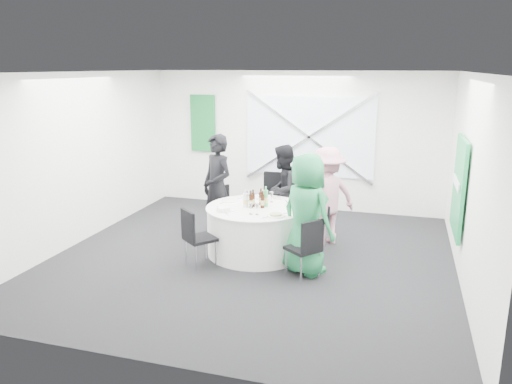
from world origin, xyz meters
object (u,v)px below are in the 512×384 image
(person_man_back_left, at_px, (217,187))
(person_woman_green, at_px, (306,214))
(chair_back_left, at_px, (223,207))
(chair_front_left, at_px, (195,234))
(banquet_table, at_px, (256,230))
(chair_back, at_px, (274,196))
(chair_back_right, at_px, (317,215))
(green_water_bottle, at_px, (266,199))
(clear_water_bottle, at_px, (246,200))
(person_woman_pink, at_px, (327,196))
(chair_front_right, at_px, (307,245))
(person_man_back, at_px, (282,190))

(person_man_back_left, bearing_deg, person_woman_green, 1.35)
(chair_back_left, xyz_separation_m, chair_front_left, (0.15, -1.55, 0.02))
(banquet_table, relative_size, person_woman_green, 0.90)
(chair_back, height_order, chair_back_right, chair_back)
(chair_front_left, relative_size, green_water_bottle, 2.79)
(clear_water_bottle, bearing_deg, banquet_table, 15.41)
(chair_back_left, distance_m, green_water_bottle, 1.23)
(banquet_table, height_order, chair_front_left, chair_front_left)
(chair_back_left, bearing_deg, person_woman_pink, -47.12)
(chair_back_right, xyz_separation_m, clear_water_bottle, (-1.00, -0.73, 0.36))
(banquet_table, bearing_deg, chair_back_right, 38.84)
(person_woman_green, bearing_deg, person_woman_pink, -63.53)
(chair_back_left, height_order, green_water_bottle, green_water_bottle)
(chair_front_right, distance_m, person_man_back, 1.97)
(person_man_back, bearing_deg, chair_back_left, -64.29)
(chair_front_left, relative_size, clear_water_bottle, 3.27)
(chair_front_left, distance_m, clear_water_bottle, 1.00)
(chair_back, height_order, person_man_back_left, person_man_back_left)
(chair_front_left, height_order, person_man_back, person_man_back)
(person_woman_pink, bearing_deg, chair_front_right, 50.84)
(banquet_table, distance_m, person_woman_green, 1.14)
(chair_front_left, distance_m, green_water_bottle, 1.26)
(banquet_table, distance_m, person_woman_pink, 1.32)
(person_man_back, relative_size, person_woman_green, 0.91)
(person_woman_green, bearing_deg, chair_back_right, -57.51)
(chair_back_left, height_order, chair_front_right, chair_front_right)
(person_woman_pink, bearing_deg, chair_front_left, 5.55)
(chair_back, xyz_separation_m, chair_back_left, (-0.79, -0.52, -0.11))
(chair_back_left, relative_size, chair_front_left, 0.96)
(chair_front_right, bearing_deg, clear_water_bottle, -84.34)
(chair_back_right, bearing_deg, clear_water_bottle, -92.97)
(person_man_back_left, xyz_separation_m, green_water_bottle, (0.98, -0.48, -0.01))
(chair_back, bearing_deg, chair_front_right, -65.49)
(chair_back_left, distance_m, person_man_back, 1.08)
(chair_back_right, bearing_deg, chair_back_left, -130.62)
(chair_back_left, bearing_deg, chair_back, -14.90)
(chair_back_left, xyz_separation_m, person_man_back_left, (-0.03, -0.18, 0.40))
(banquet_table, height_order, chair_back, chair_back)
(person_woman_green, bearing_deg, person_man_back, -34.69)
(chair_front_right, xyz_separation_m, person_man_back_left, (-1.81, 1.32, 0.38))
(clear_water_bottle, bearing_deg, person_man_back_left, 139.40)
(chair_front_left, distance_m, person_woman_pink, 2.32)
(person_man_back, relative_size, green_water_bottle, 4.99)
(banquet_table, distance_m, chair_back_left, 1.11)
(chair_back, height_order, green_water_bottle, green_water_bottle)
(chair_front_right, relative_size, green_water_bottle, 2.75)
(person_woman_green, distance_m, green_water_bottle, 0.97)
(chair_back, distance_m, person_man_back, 0.36)
(banquet_table, height_order, person_man_back_left, person_man_back_left)
(banquet_table, bearing_deg, person_man_back_left, 146.97)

